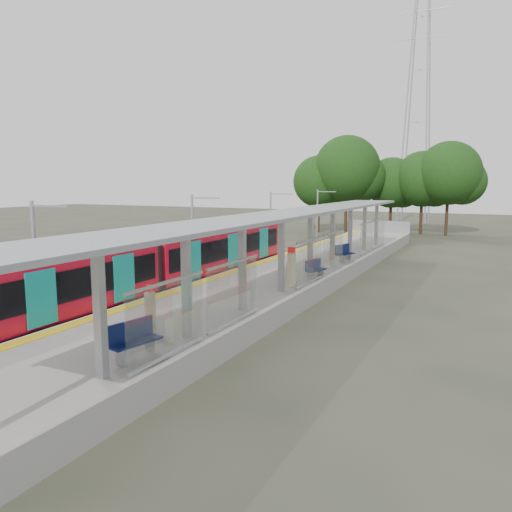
{
  "coord_description": "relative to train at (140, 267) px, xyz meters",
  "views": [
    {
      "loc": [
        11.22,
        -7.56,
        6.14
      ],
      "look_at": [
        -0.25,
        15.83,
        2.3
      ],
      "focal_mm": 35.0,
      "sensor_mm": 36.0,
      "label": 1
    }
  ],
  "objects": [
    {
      "name": "litter_bin",
      "position": [
        5.99,
        4.88,
        -0.57
      ],
      "size": [
        0.58,
        0.58,
        0.96
      ],
      "primitive_type": "cylinder",
      "rotation": [
        0.0,
        0.0,
        0.29
      ],
      "color": "#9EA0A5",
      "rests_on": "platform"
    },
    {
      "name": "catenary_masts",
      "position": [
        -1.72,
        7.44,
        0.86
      ],
      "size": [
        2.08,
        48.16,
        5.4
      ],
      "color": "#9EA0A5",
      "rests_on": "ground"
    },
    {
      "name": "info_pillar_far",
      "position": [
        6.53,
        3.66,
        -0.2
      ],
      "size": [
        0.45,
        0.45,
        1.98
      ],
      "rotation": [
        0.0,
        0.0,
        0.34
      ],
      "color": "beige",
      "rests_on": "platform"
    },
    {
      "name": "bench_near",
      "position": [
        6.26,
        -8.01,
        -0.45
      ],
      "size": [
        0.85,
        1.74,
        1.14
      ],
      "rotation": [
        0.0,
        0.0,
        -0.21
      ],
      "color": "#0F1B4F",
      "rests_on": "platform"
    },
    {
      "name": "trackbed",
      "position": [
        -0.0,
        8.44,
        -1.93
      ],
      "size": [
        3.0,
        70.0,
        0.24
      ],
      "primitive_type": "cube",
      "color": "#59544C",
      "rests_on": "ground"
    },
    {
      "name": "train",
      "position": [
        0.0,
        0.0,
        0.0
      ],
      "size": [
        2.74,
        27.6,
        3.62
      ],
      "color": "black",
      "rests_on": "ground"
    },
    {
      "name": "tree_cluster",
      "position": [
        3.05,
        41.89,
        4.91
      ],
      "size": [
        21.54,
        10.99,
        11.75
      ],
      "color": "#382316",
      "rests_on": "ground"
    },
    {
      "name": "end_fence",
      "position": [
        4.5,
        33.39,
        -0.45
      ],
      "size": [
        6.0,
        0.1,
        1.2
      ],
      "primitive_type": "cube",
      "color": "#9EA0A5",
      "rests_on": "platform"
    },
    {
      "name": "canopy",
      "position": [
        6.11,
        4.63,
        2.15
      ],
      "size": [
        3.27,
        38.0,
        3.66
      ],
      "color": "#9EA0A5",
      "rests_on": "platform"
    },
    {
      "name": "pylon",
      "position": [
        3.5,
        61.44,
        16.95
      ],
      "size": [
        8.0,
        4.0,
        38.0
      ],
      "primitive_type": null,
      "color": "#9EA0A5",
      "rests_on": "ground"
    },
    {
      "name": "info_pillar_near",
      "position": [
        5.22,
        -5.88,
        -0.31
      ],
      "size": [
        0.39,
        0.39,
        1.72
      ],
      "rotation": [
        0.0,
        0.0,
        -0.34
      ],
      "color": "beige",
      "rests_on": "platform"
    },
    {
      "name": "bench_mid",
      "position": [
        6.88,
        6.19,
        -0.51
      ],
      "size": [
        0.77,
        1.57,
        1.03
      ],
      "rotation": [
        0.0,
        0.0,
        -0.21
      ],
      "color": "#0F1B4F",
      "rests_on": "platform"
    },
    {
      "name": "tactile_strip",
      "position": [
        1.95,
        8.44,
        -1.04
      ],
      "size": [
        0.6,
        50.0,
        0.02
      ],
      "primitive_type": "cube",
      "color": "gold",
      "rests_on": "platform"
    },
    {
      "name": "bench_far",
      "position": [
        6.63,
        12.52,
        -0.46
      ],
      "size": [
        0.98,
        1.72,
        1.13
      ],
      "rotation": [
        0.0,
        0.0,
        -0.3
      ],
      "color": "#0F1B4F",
      "rests_on": "platform"
    },
    {
      "name": "platform",
      "position": [
        4.5,
        8.44,
        -1.55
      ],
      "size": [
        6.0,
        50.0,
        1.0
      ],
      "primitive_type": "cube",
      "color": "gray",
      "rests_on": "ground"
    }
  ]
}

